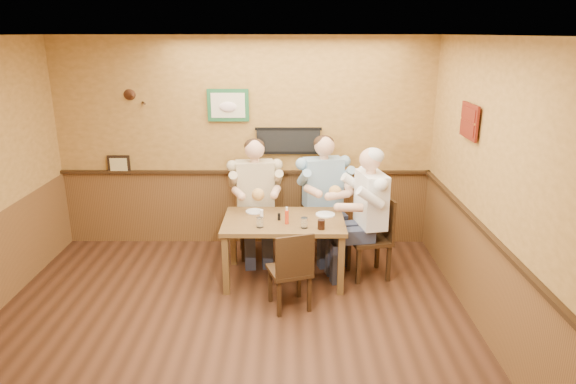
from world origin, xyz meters
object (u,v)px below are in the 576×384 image
diner_tan_shirt (255,204)px  diner_blue_polo (322,202)px  chair_near_side (289,269)px  diner_white_elder (370,221)px  chair_right_end (369,237)px  hot_sauce_bottle (287,216)px  pepper_shaker (279,217)px  salt_shaker (262,214)px  cola_tumbler (321,224)px  chair_back_left (256,220)px  water_glass_left (260,222)px  dining_table (284,227)px  water_glass_mid (304,223)px  chair_back_right (322,218)px

diner_tan_shirt → diner_blue_polo: bearing=-4.4°
chair_near_side → diner_white_elder: size_ratio=0.63×
diner_blue_polo → chair_right_end: bearing=-66.1°
hot_sauce_bottle → pepper_shaker: hot_sauce_bottle is taller
diner_tan_shirt → chair_near_side: bearing=-80.0°
diner_blue_polo → salt_shaker: size_ratio=14.25×
chair_right_end → cola_tumbler: bearing=-69.2°
chair_back_left → water_glass_left: 1.00m
diner_white_elder → cola_tumbler: size_ratio=13.25×
dining_table → pepper_shaker: size_ratio=16.87×
diner_white_elder → water_glass_mid: diner_white_elder is taller
diner_tan_shirt → water_glass_left: (0.11, -0.94, 0.11)m
dining_table → salt_shaker: 0.30m
dining_table → chair_right_end: 1.03m
chair_right_end → diner_blue_polo: diner_blue_polo is taller
diner_white_elder → water_glass_mid: (-0.79, -0.34, 0.10)m
chair_back_right → chair_near_side: 1.47m
chair_back_right → water_glass_left: size_ratio=8.64×
pepper_shaker → dining_table: bearing=19.4°
chair_back_left → water_glass_mid: size_ratio=8.22×
water_glass_left → pepper_shaker: 0.31m
diner_blue_polo → dining_table: bearing=-137.6°
diner_blue_polo → water_glass_left: 1.25m
diner_white_elder → diner_tan_shirt: bearing=-125.3°
chair_back_left → water_glass_mid: 1.18m
cola_tumbler → hot_sauce_bottle: hot_sauce_bottle is taller
salt_shaker → dining_table: bearing=-10.9°
cola_tumbler → chair_back_right: bearing=85.7°
chair_right_end → pepper_shaker: 1.11m
chair_back_left → pepper_shaker: 0.83m
diner_tan_shirt → diner_blue_polo: (0.87, 0.06, 0.01)m
diner_blue_polo → water_glass_left: (-0.76, -1.00, 0.09)m
chair_back_right → chair_near_side: bearing=-120.9°
hot_sauce_bottle → pepper_shaker: 0.16m
chair_back_right → diner_white_elder: size_ratio=0.71×
diner_tan_shirt → cola_tumbler: (0.79, -0.99, 0.10)m
chair_back_right → diner_blue_polo: bearing=0.0°
water_glass_mid → cola_tumbler: 0.19m
chair_back_right → water_glass_left: (-0.76, -1.00, 0.31)m
water_glass_left → salt_shaker: size_ratio=1.15×
chair_right_end → hot_sauce_bottle: chair_right_end is taller
dining_table → chair_near_side: (0.07, -0.66, -0.21)m
salt_shaker → hot_sauce_bottle: bearing=-32.3°
cola_tumbler → chair_right_end: bearing=32.2°
diner_white_elder → chair_back_right: bearing=-153.6°
chair_back_right → cola_tumbler: size_ratio=9.36×
chair_near_side → diner_tan_shirt: (-0.44, 1.35, 0.26)m
chair_right_end → hot_sauce_bottle: 1.06m
water_glass_mid → hot_sauce_bottle: hot_sauce_bottle is taller
dining_table → diner_blue_polo: size_ratio=0.98×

